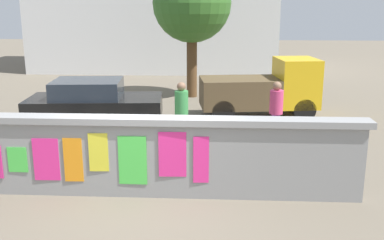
# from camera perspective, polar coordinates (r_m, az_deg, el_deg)

# --- Properties ---
(ground) EXTENTS (60.00, 60.00, 0.00)m
(ground) POSITION_cam_1_polar(r_m,az_deg,el_deg) (16.28, -1.27, 2.05)
(ground) COLOR #6B6051
(poster_wall) EXTENTS (8.01, 0.42, 1.51)m
(poster_wall) POSITION_cam_1_polar(r_m,az_deg,el_deg) (8.40, -5.60, -4.48)
(poster_wall) COLOR gray
(poster_wall) RESTS_ON ground
(auto_rickshaw_truck) EXTENTS (3.77, 1.97, 1.85)m
(auto_rickshaw_truck) POSITION_cam_1_polar(r_m,az_deg,el_deg) (14.40, 9.17, 3.88)
(auto_rickshaw_truck) COLOR black
(auto_rickshaw_truck) RESTS_ON ground
(car_parked) EXTENTS (3.94, 2.03, 1.40)m
(car_parked) POSITION_cam_1_polar(r_m,az_deg,el_deg) (13.30, -12.32, 2.11)
(car_parked) COLOR black
(car_parked) RESTS_ON ground
(motorcycle) EXTENTS (1.90, 0.56, 0.87)m
(motorcycle) POSITION_cam_1_polar(r_m,az_deg,el_deg) (10.55, 5.22, -2.31)
(motorcycle) COLOR black
(motorcycle) RESTS_ON ground
(bicycle_near) EXTENTS (1.68, 0.51, 0.95)m
(bicycle_near) POSITION_cam_1_polar(r_m,az_deg,el_deg) (10.23, -16.98, -4.01)
(bicycle_near) COLOR black
(bicycle_near) RESTS_ON ground
(bicycle_far) EXTENTS (1.70, 0.44, 0.95)m
(bicycle_far) POSITION_cam_1_polar(r_m,az_deg,el_deg) (9.95, -5.83, -3.96)
(bicycle_far) COLOR black
(bicycle_far) RESTS_ON ground
(person_walking) EXTENTS (0.40, 0.40, 1.62)m
(person_walking) POSITION_cam_1_polar(r_m,az_deg,el_deg) (11.31, -1.34, 1.63)
(person_walking) COLOR #D83F72
(person_walking) RESTS_ON ground
(person_bystander) EXTENTS (0.48, 0.48, 1.62)m
(person_bystander) POSITION_cam_1_polar(r_m,az_deg,el_deg) (11.59, 10.58, 1.70)
(person_bystander) COLOR purple
(person_bystander) RESTS_ON ground
(tree_roadside) EXTENTS (2.93, 2.93, 4.99)m
(tree_roadside) POSITION_cam_1_polar(r_m,az_deg,el_deg) (17.24, -0.02, 14.45)
(tree_roadside) COLOR brown
(tree_roadside) RESTS_ON ground
(building_background) EXTENTS (13.06, 6.72, 7.38)m
(building_background) POSITION_cam_1_polar(r_m,az_deg,el_deg) (25.85, -4.46, 14.87)
(building_background) COLOR silver
(building_background) RESTS_ON ground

